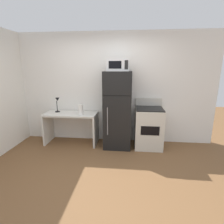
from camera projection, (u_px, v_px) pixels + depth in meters
name	position (u px, v px, depth m)	size (l,w,h in m)	color
ground_plane	(97.00, 178.00, 2.97)	(12.00, 12.00, 0.00)	brown
wall_back_white	(109.00, 89.00, 4.29)	(5.00, 0.10, 2.60)	white
desk	(71.00, 122.00, 4.23)	(1.23, 0.55, 0.75)	silver
desk_lamp	(57.00, 102.00, 4.22)	(0.14, 0.12, 0.35)	black
paper_towel_roll	(81.00, 109.00, 4.04)	(0.11, 0.11, 0.24)	white
refrigerator	(118.00, 110.00, 4.01)	(0.61, 0.65, 1.72)	black
microwave	(118.00, 65.00, 3.74)	(0.46, 0.35, 0.26)	silver
oven_range	(149.00, 127.00, 4.05)	(0.61, 0.61, 1.10)	beige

